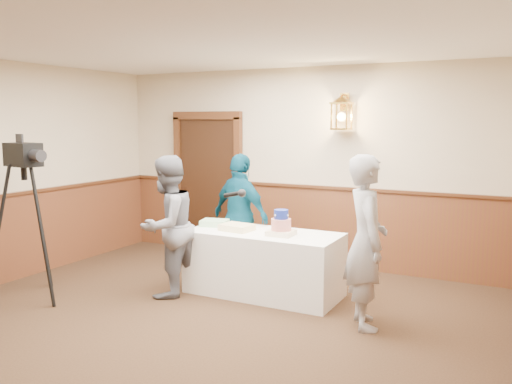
# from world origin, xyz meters

# --- Properties ---
(ground) EXTENTS (7.00, 7.00, 0.00)m
(ground) POSITION_xyz_m (0.00, 0.00, 0.00)
(ground) COLOR #332013
(ground) RESTS_ON ground
(room_shell) EXTENTS (6.02, 7.02, 2.81)m
(room_shell) POSITION_xyz_m (-0.05, 0.45, 1.52)
(room_shell) COLOR beige
(room_shell) RESTS_ON ground
(display_table) EXTENTS (1.80, 0.80, 0.75)m
(display_table) POSITION_xyz_m (0.15, 1.90, 0.38)
(display_table) COLOR white
(display_table) RESTS_ON ground
(tiered_cake) EXTENTS (0.30, 0.30, 0.30)m
(tiered_cake) POSITION_xyz_m (0.40, 1.84, 0.87)
(tiered_cake) COLOR #FBE6C2
(tiered_cake) RESTS_ON display_table
(sheet_cake_yellow) EXTENTS (0.40, 0.32, 0.08)m
(sheet_cake_yellow) POSITION_xyz_m (-0.18, 1.84, 0.79)
(sheet_cake_yellow) COLOR #FFE398
(sheet_cake_yellow) RESTS_ON display_table
(sheet_cake_green) EXTENTS (0.37, 0.33, 0.07)m
(sheet_cake_green) POSITION_xyz_m (-0.57, 1.97, 0.79)
(sheet_cake_green) COLOR #99D899
(sheet_cake_green) RESTS_ON display_table
(interviewer) EXTENTS (1.49, 0.84, 1.65)m
(interviewer) POSITION_xyz_m (-0.84, 1.35, 0.83)
(interviewer) COLOR slate
(interviewer) RESTS_ON ground
(baker) EXTENTS (0.67, 0.75, 1.73)m
(baker) POSITION_xyz_m (1.50, 1.46, 0.86)
(baker) COLOR #95959A
(baker) RESTS_ON ground
(assistant_p) EXTENTS (1.03, 0.68, 1.63)m
(assistant_p) POSITION_xyz_m (-0.43, 2.39, 0.82)
(assistant_p) COLOR navy
(assistant_p) RESTS_ON ground
(tv_camera_rig) EXTENTS (0.71, 0.66, 1.80)m
(tv_camera_rig) POSITION_xyz_m (-2.17, 0.50, 0.81)
(tv_camera_rig) COLOR black
(tv_camera_rig) RESTS_ON ground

